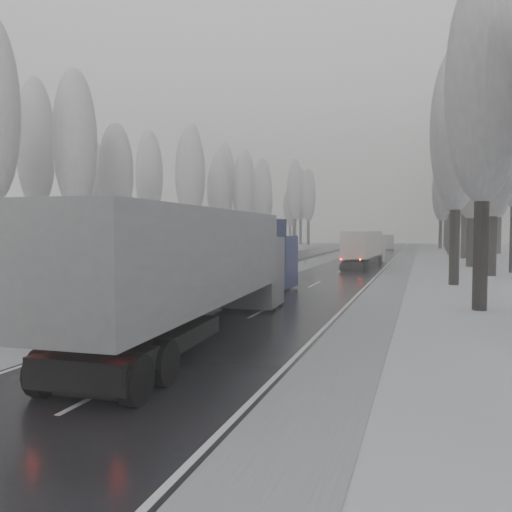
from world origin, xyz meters
The scene contains 52 objects.
carriageway_right centered at (5.25, 30.00, 0.01)m, with size 7.50×200.00×0.03m, color black.
carriageway_left centered at (-5.25, 30.00, 0.01)m, with size 7.50×200.00×0.03m, color black.
median_slush centered at (0.00, 30.00, 0.02)m, with size 3.00×200.00×0.04m, color #A1A4A9.
shoulder_right centered at (10.20, 30.00, 0.02)m, with size 2.40×200.00×0.04m, color #A1A4A9.
shoulder_left centered at (-10.20, 30.00, 0.02)m, with size 2.40×200.00×0.04m, color #A1A4A9.
median_guardrail centered at (0.00, 29.99, 0.60)m, with size 0.12×200.00×0.76m.
tree_16 centered at (15.04, 15.67, 10.67)m, with size 3.60×3.60×16.53m.
tree_18 centered at (14.51, 27.03, 10.70)m, with size 3.60×3.60×16.58m.
tree_20 centered at (17.90, 35.17, 10.14)m, with size 3.60×3.60×15.71m.
tree_22 centered at (17.02, 45.60, 10.24)m, with size 3.60×3.60×15.86m.
tree_24 centered at (17.90, 51.02, 13.19)m, with size 3.60×3.60×20.49m.
tree_26 centered at (17.56, 61.27, 12.10)m, with size 3.60×3.60×18.78m.
tree_28 centered at (16.34, 71.95, 12.64)m, with size 3.60×3.60×19.62m.
tree_29 centered at (23.71, 75.95, 11.67)m, with size 3.60×3.60×18.11m.
tree_30 centered at (16.56, 81.70, 11.52)m, with size 3.60×3.60×17.86m.
tree_31 centered at (22.48, 85.70, 11.97)m, with size 3.60×3.60×18.58m.
tree_32 centered at (16.63, 89.21, 11.18)m, with size 3.60×3.60×17.33m.
tree_33 centered at (19.77, 93.21, 9.26)m, with size 3.60×3.60×14.33m.
tree_34 centered at (15.73, 96.32, 11.37)m, with size 3.60×3.60×17.63m.
tree_35 centered at (24.94, 100.32, 11.77)m, with size 3.60×3.60×18.25m.
tree_36 centered at (17.04, 106.16, 13.02)m, with size 3.60×3.60×20.23m.
tree_37 centered at (24.02, 110.16, 10.56)m, with size 3.60×3.60×16.37m.
tree_38 centered at (18.73, 116.73, 11.59)m, with size 3.60×3.60×17.97m.
tree_39 centered at (21.55, 120.73, 10.45)m, with size 3.60×3.60×16.19m.
tree_58 centered at (-15.13, 24.57, 11.10)m, with size 3.60×3.60×17.21m.
tree_59 centered at (-22.80, 28.57, 11.87)m, with size 3.60×3.60×18.41m.
tree_60 centered at (-17.75, 34.20, 9.59)m, with size 3.60×3.60×14.84m.
tree_61 centered at (-23.52, 38.20, 9.02)m, with size 3.60×3.60×13.95m.
tree_62 centered at (-13.94, 43.73, 10.36)m, with size 3.60×3.60×16.04m.
tree_63 centered at (-21.85, 47.73, 10.89)m, with size 3.60×3.60×16.88m.
tree_64 centered at (-18.26, 52.71, 9.96)m, with size 3.60×3.60×15.42m.
tree_65 centered at (-20.05, 56.71, 12.55)m, with size 3.60×3.60×19.48m.
tree_66 centered at (-18.16, 62.35, 9.84)m, with size 3.60×3.60×15.23m.
tree_67 centered at (-19.54, 66.35, 11.03)m, with size 3.60×3.60×17.09m.
tree_68 centered at (-16.58, 69.11, 10.75)m, with size 3.60×3.60×16.65m.
tree_69 centered at (-21.42, 73.11, 12.46)m, with size 3.60×3.60×19.35m.
tree_70 centered at (-16.33, 79.19, 11.03)m, with size 3.60×3.60×17.09m.
tree_71 centered at (-21.09, 83.19, 12.63)m, with size 3.60×3.60×19.61m.
tree_72 centered at (-18.93, 88.54, 9.76)m, with size 3.60×3.60×15.11m.
tree_73 centered at (-21.82, 92.54, 11.11)m, with size 3.60×3.60×17.22m.
tree_74 centered at (-15.07, 99.33, 12.67)m, with size 3.60×3.60×19.68m.
tree_75 centered at (-24.20, 103.33, 11.99)m, with size 3.60×3.60×18.60m.
tree_76 centered at (-14.05, 108.72, 11.95)m, with size 3.60×3.60×18.55m.
tree_77 centered at (-19.66, 112.72, 9.26)m, with size 3.60×3.60×14.32m.
tree_78 centered at (-17.56, 115.31, 12.59)m, with size 3.60×3.60×19.55m.
tree_79 centered at (-20.33, 119.31, 11.01)m, with size 3.60×3.60×17.07m.
truck_grey_tarp centered at (4.82, 6.12, 2.66)m, with size 3.91×17.87×4.55m.
truck_blue_box centered at (2.29, 13.65, 2.63)m, with size 4.86×17.71×4.50m.
truck_cream_box centered at (6.72, 42.01, 2.15)m, with size 2.98×14.47×3.69m.
box_truck_distant centered at (5.95, 88.57, 1.45)m, with size 2.81×7.75×2.84m.
truck_red_white centered at (-2.31, 22.97, 2.25)m, with size 3.24×15.13×3.85m.
truck_red_red centered at (-8.21, 42.88, 2.23)m, with size 3.55×15.01×3.82m.
Camera 1 is at (12.40, -10.30, 3.90)m, focal length 35.00 mm.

